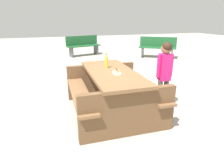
{
  "coord_description": "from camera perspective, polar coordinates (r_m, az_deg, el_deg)",
  "views": [
    {
      "loc": [
        3.02,
        -1.01,
        1.61
      ],
      "look_at": [
        0.0,
        0.0,
        0.52
      ],
      "focal_mm": 31.32,
      "sensor_mm": 36.0,
      "label": 1
    }
  ],
  "objects": [
    {
      "name": "soda_bottle",
      "position": [
        3.51,
        -1.66,
        6.66
      ],
      "size": [
        0.06,
        0.06,
        0.26
      ],
      "color": "yellow",
      "rests_on": "picnic_table"
    },
    {
      "name": "hotdog_tray",
      "position": [
        3.14,
        1.4,
        3.5
      ],
      "size": [
        0.19,
        0.14,
        0.08
      ],
      "color": "white",
      "rests_on": "picnic_table"
    },
    {
      "name": "ground_plane",
      "position": [
        3.57,
        -0.0,
        -8.01
      ],
      "size": [
        30.0,
        30.0,
        0.0
      ],
      "primitive_type": "plane",
      "color": "#ADA599",
      "rests_on": "ground"
    },
    {
      "name": "park_bench_mid",
      "position": [
        8.47,
        13.15,
        10.49
      ],
      "size": [
        1.19,
        1.46,
        0.85
      ],
      "color": "#1E592D",
      "rests_on": "ground"
    },
    {
      "name": "child_in_coat",
      "position": [
        3.55,
        15.18,
        4.69
      ],
      "size": [
        0.19,
        0.3,
        1.22
      ],
      "color": "brown",
      "rests_on": "ground"
    },
    {
      "name": "park_bench_near",
      "position": [
        8.87,
        -8.4,
        11.13
      ],
      "size": [
        0.76,
        1.55,
        0.85
      ],
      "color": "#1E592D",
      "rests_on": "ground"
    },
    {
      "name": "picnic_table",
      "position": [
        3.39,
        -0.0,
        -1.28
      ],
      "size": [
        1.84,
        1.45,
        0.75
      ],
      "color": "brown",
      "rests_on": "ground"
    }
  ]
}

